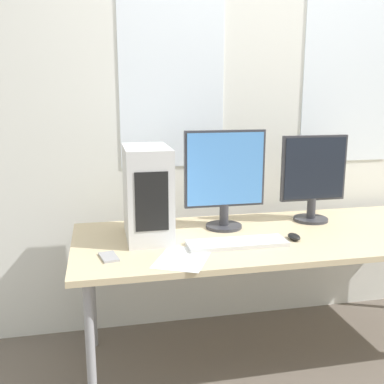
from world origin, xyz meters
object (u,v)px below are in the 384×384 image
monitor_right_near (313,176)px  cell_phone (109,257)px  pc_tower (147,193)px  mouse (294,237)px  monitor_main (225,176)px  keyboard (237,243)px

monitor_right_near → cell_phone: (-1.15, -0.37, -0.25)m
pc_tower → monitor_right_near: 0.95m
mouse → cell_phone: size_ratio=0.68×
monitor_right_near → cell_phone: 1.23m
monitor_main → keyboard: bearing=-93.2°
pc_tower → mouse: bearing=-15.0°
cell_phone → mouse: bearing=-7.6°
pc_tower → monitor_main: monitor_main is taller
cell_phone → pc_tower: bearing=39.9°
mouse → cell_phone: (-0.91, -0.07, -0.01)m
pc_tower → keyboard: 0.50m
monitor_right_near → monitor_main: bearing=-176.6°
monitor_main → keyboard: (-0.02, -0.29, -0.27)m
keyboard → mouse: size_ratio=5.19×
monitor_main → monitor_right_near: bearing=3.4°
monitor_main → monitor_right_near: monitor_main is taller
keyboard → cell_phone: 0.61m
monitor_main → mouse: 0.47m
monitor_main → mouse: monitor_main is taller
monitor_right_near → keyboard: monitor_right_near is taller
keyboard → mouse: bearing=4.3°
pc_tower → monitor_main: size_ratio=0.87×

